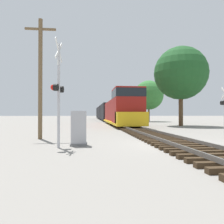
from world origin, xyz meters
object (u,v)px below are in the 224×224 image
(freight_train, at_px, (107,112))
(utility_pole, at_px, (40,76))
(crossing_signal_near, at_px, (58,89))
(relay_cabinet, at_px, (79,129))
(tree_mid_background, at_px, (149,95))
(tree_far_right, at_px, (181,73))

(freight_train, relative_size, utility_pole, 8.60)
(crossing_signal_near, relative_size, utility_pole, 0.66)
(freight_train, xyz_separation_m, crossing_signal_near, (-5.51, -40.71, 0.65))
(relay_cabinet, distance_m, tree_mid_background, 35.50)
(utility_pole, distance_m, tree_mid_background, 33.48)
(tree_far_right, bearing_deg, crossing_signal_near, -127.71)
(utility_pole, bearing_deg, relay_cabinet, -51.13)
(utility_pole, bearing_deg, tree_far_right, 42.20)
(freight_train, bearing_deg, utility_pole, -100.74)
(freight_train, distance_m, crossing_signal_near, 41.08)
(utility_pole, bearing_deg, tree_mid_background, 63.41)
(crossing_signal_near, height_order, tree_far_right, tree_far_right)
(crossing_signal_near, xyz_separation_m, utility_pole, (-1.53, 3.57, 1.18))
(crossing_signal_near, relative_size, tree_mid_background, 0.57)
(tree_far_right, bearing_deg, relay_cabinet, -126.76)
(freight_train, relative_size, relay_cabinet, 37.94)
(crossing_signal_near, xyz_separation_m, tree_mid_background, (13.43, 33.47, 2.80))
(tree_mid_background, bearing_deg, freight_train, 137.60)
(freight_train, distance_m, tree_far_right, 25.63)
(freight_train, relative_size, crossing_signal_near, 12.98)
(tree_far_right, relative_size, tree_mid_background, 1.20)
(freight_train, distance_m, utility_pole, 37.84)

